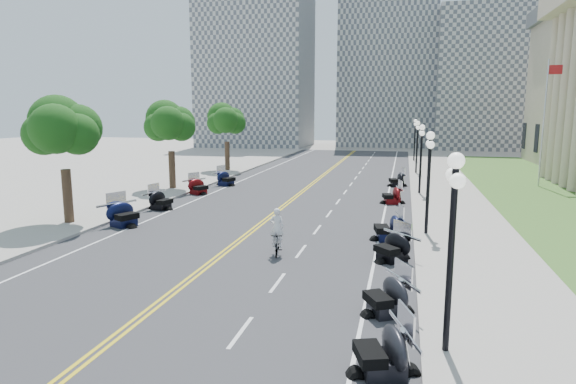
% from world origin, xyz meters
% --- Properties ---
extents(ground, '(160.00, 160.00, 0.00)m').
position_xyz_m(ground, '(0.00, 0.00, 0.00)').
color(ground, gray).
extents(road, '(16.00, 90.00, 0.01)m').
position_xyz_m(road, '(0.00, 10.00, 0.00)').
color(road, '#333335').
rests_on(road, ground).
extents(centerline_yellow_a, '(0.12, 90.00, 0.00)m').
position_xyz_m(centerline_yellow_a, '(-0.12, 10.00, 0.01)').
color(centerline_yellow_a, yellow).
rests_on(centerline_yellow_a, road).
extents(centerline_yellow_b, '(0.12, 90.00, 0.00)m').
position_xyz_m(centerline_yellow_b, '(0.12, 10.00, 0.01)').
color(centerline_yellow_b, yellow).
rests_on(centerline_yellow_b, road).
extents(edge_line_north, '(0.12, 90.00, 0.00)m').
position_xyz_m(edge_line_north, '(6.40, 10.00, 0.01)').
color(edge_line_north, white).
rests_on(edge_line_north, road).
extents(edge_line_south, '(0.12, 90.00, 0.00)m').
position_xyz_m(edge_line_south, '(-6.40, 10.00, 0.01)').
color(edge_line_south, white).
rests_on(edge_line_south, road).
extents(lane_dash_4, '(0.12, 2.00, 0.00)m').
position_xyz_m(lane_dash_4, '(3.20, -8.00, 0.01)').
color(lane_dash_4, white).
rests_on(lane_dash_4, road).
extents(lane_dash_5, '(0.12, 2.00, 0.00)m').
position_xyz_m(lane_dash_5, '(3.20, -4.00, 0.01)').
color(lane_dash_5, white).
rests_on(lane_dash_5, road).
extents(lane_dash_6, '(0.12, 2.00, 0.00)m').
position_xyz_m(lane_dash_6, '(3.20, 0.00, 0.01)').
color(lane_dash_6, white).
rests_on(lane_dash_6, road).
extents(lane_dash_7, '(0.12, 2.00, 0.00)m').
position_xyz_m(lane_dash_7, '(3.20, 4.00, 0.01)').
color(lane_dash_7, white).
rests_on(lane_dash_7, road).
extents(lane_dash_8, '(0.12, 2.00, 0.00)m').
position_xyz_m(lane_dash_8, '(3.20, 8.00, 0.01)').
color(lane_dash_8, white).
rests_on(lane_dash_8, road).
extents(lane_dash_9, '(0.12, 2.00, 0.00)m').
position_xyz_m(lane_dash_9, '(3.20, 12.00, 0.01)').
color(lane_dash_9, white).
rests_on(lane_dash_9, road).
extents(lane_dash_10, '(0.12, 2.00, 0.00)m').
position_xyz_m(lane_dash_10, '(3.20, 16.00, 0.01)').
color(lane_dash_10, white).
rests_on(lane_dash_10, road).
extents(lane_dash_11, '(0.12, 2.00, 0.00)m').
position_xyz_m(lane_dash_11, '(3.20, 20.00, 0.01)').
color(lane_dash_11, white).
rests_on(lane_dash_11, road).
extents(lane_dash_12, '(0.12, 2.00, 0.00)m').
position_xyz_m(lane_dash_12, '(3.20, 24.00, 0.01)').
color(lane_dash_12, white).
rests_on(lane_dash_12, road).
extents(lane_dash_13, '(0.12, 2.00, 0.00)m').
position_xyz_m(lane_dash_13, '(3.20, 28.00, 0.01)').
color(lane_dash_13, white).
rests_on(lane_dash_13, road).
extents(lane_dash_14, '(0.12, 2.00, 0.00)m').
position_xyz_m(lane_dash_14, '(3.20, 32.00, 0.01)').
color(lane_dash_14, white).
rests_on(lane_dash_14, road).
extents(lane_dash_15, '(0.12, 2.00, 0.00)m').
position_xyz_m(lane_dash_15, '(3.20, 36.00, 0.01)').
color(lane_dash_15, white).
rests_on(lane_dash_15, road).
extents(lane_dash_16, '(0.12, 2.00, 0.00)m').
position_xyz_m(lane_dash_16, '(3.20, 40.00, 0.01)').
color(lane_dash_16, white).
rests_on(lane_dash_16, road).
extents(lane_dash_17, '(0.12, 2.00, 0.00)m').
position_xyz_m(lane_dash_17, '(3.20, 44.00, 0.01)').
color(lane_dash_17, white).
rests_on(lane_dash_17, road).
extents(lane_dash_18, '(0.12, 2.00, 0.00)m').
position_xyz_m(lane_dash_18, '(3.20, 48.00, 0.01)').
color(lane_dash_18, white).
rests_on(lane_dash_18, road).
extents(lane_dash_19, '(0.12, 2.00, 0.00)m').
position_xyz_m(lane_dash_19, '(3.20, 52.00, 0.01)').
color(lane_dash_19, white).
rests_on(lane_dash_19, road).
extents(sidewalk_north, '(5.00, 90.00, 0.15)m').
position_xyz_m(sidewalk_north, '(10.50, 10.00, 0.07)').
color(sidewalk_north, '#9E9991').
rests_on(sidewalk_north, ground).
extents(sidewalk_south, '(5.00, 90.00, 0.15)m').
position_xyz_m(sidewalk_south, '(-10.50, 10.00, 0.07)').
color(sidewalk_south, '#9E9991').
rests_on(sidewalk_south, ground).
extents(lawn, '(9.00, 60.00, 0.10)m').
position_xyz_m(lawn, '(17.50, 18.00, 0.05)').
color(lawn, '#356023').
rests_on(lawn, ground).
extents(distant_block_a, '(18.00, 14.00, 26.00)m').
position_xyz_m(distant_block_a, '(-18.00, 62.00, 13.00)').
color(distant_block_a, gray).
rests_on(distant_block_a, ground).
extents(distant_block_b, '(16.00, 12.00, 30.00)m').
position_xyz_m(distant_block_b, '(4.00, 68.00, 15.00)').
color(distant_block_b, gray).
rests_on(distant_block_b, ground).
extents(distant_block_c, '(20.00, 14.00, 22.00)m').
position_xyz_m(distant_block_c, '(22.00, 65.00, 11.00)').
color(distant_block_c, gray).
rests_on(distant_block_c, ground).
extents(street_lamp_1, '(0.50, 1.20, 4.90)m').
position_xyz_m(street_lamp_1, '(8.60, -8.00, 2.60)').
color(street_lamp_1, black).
rests_on(street_lamp_1, sidewalk_north).
extents(street_lamp_2, '(0.50, 1.20, 4.90)m').
position_xyz_m(street_lamp_2, '(8.60, 4.00, 2.60)').
color(street_lamp_2, black).
rests_on(street_lamp_2, sidewalk_north).
extents(street_lamp_3, '(0.50, 1.20, 4.90)m').
position_xyz_m(street_lamp_3, '(8.60, 16.00, 2.60)').
color(street_lamp_3, black).
rests_on(street_lamp_3, sidewalk_north).
extents(street_lamp_4, '(0.50, 1.20, 4.90)m').
position_xyz_m(street_lamp_4, '(8.60, 28.00, 2.60)').
color(street_lamp_4, black).
rests_on(street_lamp_4, sidewalk_north).
extents(street_lamp_5, '(0.50, 1.20, 4.90)m').
position_xyz_m(street_lamp_5, '(8.60, 40.00, 2.60)').
color(street_lamp_5, black).
rests_on(street_lamp_5, sidewalk_north).
extents(flagpole, '(1.10, 0.20, 10.00)m').
position_xyz_m(flagpole, '(18.00, 22.00, 5.00)').
color(flagpole, silver).
rests_on(flagpole, ground).
extents(tree_2, '(4.80, 4.80, 9.20)m').
position_xyz_m(tree_2, '(-10.00, 2.00, 4.75)').
color(tree_2, '#235619').
rests_on(tree_2, sidewalk_south).
extents(tree_3, '(4.80, 4.80, 9.20)m').
position_xyz_m(tree_3, '(-10.00, 14.00, 4.75)').
color(tree_3, '#235619').
rests_on(tree_3, sidewalk_south).
extents(tree_4, '(4.80, 4.80, 9.20)m').
position_xyz_m(tree_4, '(-10.00, 26.00, 4.75)').
color(tree_4, '#235619').
rests_on(tree_4, sidewalk_south).
extents(motorcycle_n_3, '(2.38, 2.38, 1.31)m').
position_xyz_m(motorcycle_n_3, '(7.10, -9.27, 0.65)').
color(motorcycle_n_3, black).
rests_on(motorcycle_n_3, road).
extents(motorcycle_n_4, '(2.49, 2.49, 1.28)m').
position_xyz_m(motorcycle_n_4, '(7.07, -5.82, 0.64)').
color(motorcycle_n_4, black).
rests_on(motorcycle_n_4, road).
extents(motorcycle_n_5, '(2.61, 2.61, 1.29)m').
position_xyz_m(motorcycle_n_5, '(7.09, -0.44, 0.65)').
color(motorcycle_n_5, black).
rests_on(motorcycle_n_5, road).
extents(motorcycle_n_6, '(2.35, 2.35, 1.39)m').
position_xyz_m(motorcycle_n_6, '(6.84, 2.75, 0.69)').
color(motorcycle_n_6, black).
rests_on(motorcycle_n_6, road).
extents(motorcycle_n_8, '(2.19, 2.19, 1.27)m').
position_xyz_m(motorcycle_n_8, '(6.75, 12.16, 0.63)').
color(motorcycle_n_8, '#590A0C').
rests_on(motorcycle_n_8, road).
extents(motorcycle_n_10, '(2.17, 2.17, 1.24)m').
position_xyz_m(motorcycle_n_10, '(6.93, 19.80, 0.62)').
color(motorcycle_n_10, black).
rests_on(motorcycle_n_10, road).
extents(motorcycle_s_6, '(2.74, 2.74, 1.45)m').
position_xyz_m(motorcycle_s_6, '(-6.94, 2.36, 0.72)').
color(motorcycle_s_6, black).
rests_on(motorcycle_s_6, road).
extents(motorcycle_s_7, '(2.17, 2.17, 1.29)m').
position_xyz_m(motorcycle_s_7, '(-7.17, 6.83, 0.65)').
color(motorcycle_s_7, black).
rests_on(motorcycle_s_7, road).
extents(motorcycle_s_8, '(2.46, 2.46, 1.28)m').
position_xyz_m(motorcycle_s_8, '(-7.21, 12.57, 0.64)').
color(motorcycle_s_8, '#590A0C').
rests_on(motorcycle_s_8, road).
extents(motorcycle_s_9, '(2.42, 2.42, 1.33)m').
position_xyz_m(motorcycle_s_9, '(-6.72, 16.97, 0.66)').
color(motorcycle_s_9, black).
rests_on(motorcycle_s_9, road).
extents(bicycle, '(0.79, 1.71, 0.99)m').
position_xyz_m(bicycle, '(2.31, -0.72, 0.49)').
color(bicycle, '#A51414').
rests_on(bicycle, road).
extents(cyclist_rider, '(0.61, 0.40, 1.68)m').
position_xyz_m(cyclist_rider, '(2.31, -0.72, 1.83)').
color(cyclist_rider, silver).
rests_on(cyclist_rider, bicycle).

